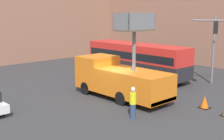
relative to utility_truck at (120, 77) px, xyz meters
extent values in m
plane|color=#333335|center=(-0.63, -0.19, -1.46)|extent=(120.00, 120.00, 0.00)
cube|color=#936651|center=(20.74, 5.78, 4.01)|extent=(10.00, 28.00, 10.94)
cube|color=orange|center=(0.00, 2.36, 0.11)|extent=(2.57, 2.21, 2.31)
cube|color=orange|center=(0.00, -1.32, -0.20)|extent=(2.57, 5.16, 1.69)
cube|color=red|center=(0.00, -3.86, -0.89)|extent=(2.52, 0.10, 0.24)
cylinder|color=black|center=(-1.14, 2.36, -1.00)|extent=(0.30, 0.91, 0.91)
cylinder|color=black|center=(1.14, 2.36, -1.00)|extent=(0.30, 0.91, 0.91)
cylinder|color=black|center=(-1.14, -1.32, -1.00)|extent=(0.30, 0.91, 0.91)
cylinder|color=black|center=(1.14, -1.32, -1.00)|extent=(0.30, 0.91, 0.91)
cylinder|color=slate|center=(0.00, -1.32, 1.97)|extent=(0.24, 0.24, 2.65)
cube|color=brown|center=(0.00, -1.32, 3.35)|extent=(2.48, 1.42, 0.10)
cube|color=slate|center=(-1.20, -1.32, 3.92)|extent=(0.08, 1.42, 1.05)
cube|color=slate|center=(1.20, -1.32, 3.92)|extent=(0.08, 1.42, 1.05)
cube|color=slate|center=(0.00, -0.65, 3.92)|extent=(2.48, 0.08, 1.05)
cube|color=slate|center=(0.00, -2.00, 3.92)|extent=(2.48, 0.08, 1.05)
cube|color=#232328|center=(5.91, 3.80, -0.42)|extent=(2.50, 10.39, 1.19)
cube|color=red|center=(5.91, 3.80, 0.90)|extent=(2.50, 10.39, 1.45)
cube|color=black|center=(5.91, 3.80, 0.68)|extent=(2.52, 9.97, 0.64)
cylinder|color=black|center=(4.81, 7.02, -0.94)|extent=(0.30, 1.03, 1.03)
cylinder|color=black|center=(7.00, 7.02, -0.94)|extent=(0.30, 1.03, 1.03)
cylinder|color=black|center=(4.81, 0.58, -0.94)|extent=(0.30, 1.03, 1.03)
cylinder|color=black|center=(7.00, 0.58, -0.94)|extent=(0.30, 1.03, 1.03)
cylinder|color=slate|center=(8.70, -2.17, 1.34)|extent=(0.18, 0.18, 5.60)
cylinder|color=slate|center=(7.27, -2.99, 3.84)|extent=(1.76, 2.93, 0.13)
cube|color=black|center=(5.84, -3.82, 3.39)|extent=(0.44, 0.44, 0.90)
sphere|color=red|center=(5.84, -3.82, 3.64)|extent=(0.20, 0.20, 0.20)
cylinder|color=navy|center=(-2.42, -3.54, -1.04)|extent=(0.32, 0.32, 0.84)
cylinder|color=yellow|center=(-2.42, -3.54, -0.29)|extent=(0.38, 0.38, 0.66)
sphere|color=tan|center=(-2.42, -3.54, 0.16)|extent=(0.23, 0.23, 0.23)
sphere|color=white|center=(-2.42, -3.54, 0.26)|extent=(0.24, 0.24, 0.24)
cylinder|color=navy|center=(4.91, 0.47, -1.06)|extent=(0.32, 0.32, 0.79)
cylinder|color=yellow|center=(4.91, 0.47, -0.35)|extent=(0.38, 0.38, 0.63)
sphere|color=tan|center=(4.91, 0.47, 0.08)|extent=(0.22, 0.22, 0.22)
sphere|color=white|center=(4.91, 0.47, 0.17)|extent=(0.23, 0.23, 0.23)
cube|color=black|center=(2.26, -5.34, -1.44)|extent=(0.67, 0.67, 0.03)
cone|color=#F25B0F|center=(2.26, -5.34, -1.07)|extent=(0.53, 0.53, 0.76)
cylinder|color=black|center=(-7.61, 2.12, -1.14)|extent=(0.22, 0.64, 0.64)
camera|label=1|loc=(-14.88, -15.12, 4.59)|focal=50.00mm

